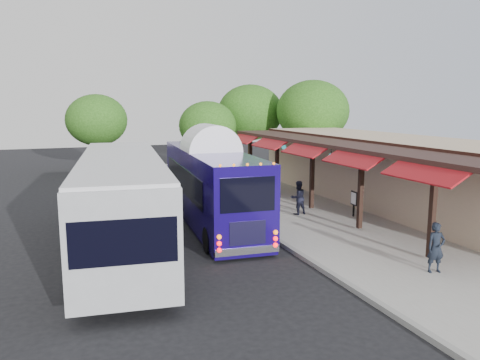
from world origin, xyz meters
name	(u,v)px	position (x,y,z in m)	size (l,w,h in m)	color
ground	(276,243)	(0.00, 0.00, 0.00)	(90.00, 90.00, 0.00)	black
sidewalk	(332,209)	(5.00, 4.00, 0.07)	(10.00, 40.00, 0.15)	#9E9B93
curb	(241,217)	(0.05, 4.00, 0.07)	(0.20, 40.00, 0.16)	gray
station_shelter	(390,171)	(8.38, 4.00, 1.85)	(8.15, 20.00, 3.60)	tan
coach_bus	(211,182)	(-1.45, 3.79, 1.89)	(3.10, 11.11, 3.51)	#15075A
city_bus	(122,198)	(-5.59, 1.34, 1.90)	(4.17, 13.01, 3.44)	#94969C
ped_a	(436,248)	(3.06, -5.00, 0.94)	(0.57, 0.38, 1.57)	black
ped_b	(298,198)	(2.69, 3.35, 0.95)	(0.77, 0.60, 1.59)	black
ped_c	(227,176)	(1.39, 9.68, 1.12)	(1.13, 0.47, 1.93)	black
ped_d	(256,175)	(3.25, 9.81, 1.05)	(1.16, 0.66, 1.79)	black
sign_board	(354,200)	(4.89, 2.04, 0.95)	(0.11, 0.54, 1.18)	black
tree_left	(208,126)	(2.73, 17.99, 3.67)	(4.30, 4.30, 5.51)	#382314
tree_mid	(250,113)	(7.07, 20.19, 4.58)	(5.37, 5.37, 6.87)	#382314
tree_right	(313,111)	(10.53, 16.01, 4.74)	(5.55, 5.55, 7.11)	#382314
tree_far	(97,120)	(-4.92, 22.58, 4.03)	(4.73, 4.73, 6.05)	#382314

